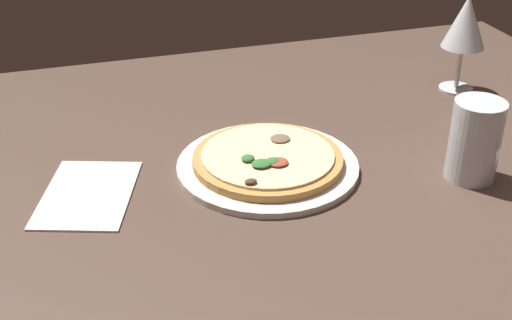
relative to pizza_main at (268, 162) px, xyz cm
name	(u,v)px	position (x,y,z in cm)	size (l,w,h in cm)	color
dining_table	(244,199)	(4.84, 3.94, -3.17)	(150.00, 110.00, 4.00)	brown
pizza_main	(268,162)	(0.00, 0.00, 0.00)	(26.90, 26.90, 3.37)	silver
wine_glass_near	(465,24)	(-42.54, -17.69, 11.34)	(7.68, 7.68, 17.70)	silver
water_glass	(474,146)	(-27.26, 10.75, 3.90)	(7.26, 7.26, 11.85)	silver
paper_menu	(88,194)	(26.08, -0.67, -1.02)	(12.07, 17.90, 0.30)	white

